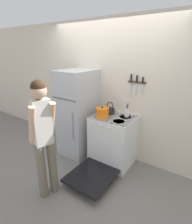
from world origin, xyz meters
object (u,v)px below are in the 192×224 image
Objects in this scene: stove_range at (112,141)px; refrigerator at (78,113)px; tea_kettle at (110,110)px; person at (43,135)px; dutch_oven_pot at (102,113)px; utensil_jar at (127,112)px.

refrigerator is at bearing -178.90° from stove_range.
person is at bearing -100.02° from tea_kettle.
utensil_jar reaches higher than dutch_oven_pot.
stove_range is 0.80× the size of person.
refrigerator reaches higher than utensil_jar.
stove_range is 4.91× the size of utensil_jar.
utensil_jar is (0.33, 0.01, 0.02)m from tea_kettle.
person is (-0.23, -1.33, -0.01)m from tea_kettle.
utensil_jar is at bearing 10.85° from refrigerator.
dutch_oven_pot is 0.25m from tea_kettle.
tea_kettle is (-0.15, 0.16, 0.52)m from stove_range.
utensil_jar reaches higher than stove_range.
utensil_jar is at bearing 1.11° from tea_kettle.
refrigerator is 6.11× the size of utensil_jar.
tea_kettle is (0.62, 0.18, 0.14)m from refrigerator.
person reaches higher than dutch_oven_pot.
refrigerator is 0.98m from utensil_jar.
stove_range is 0.59m from utensil_jar.
tea_kettle is 0.33m from utensil_jar.
stove_range is 1.33m from person.
person is at bearing -108.24° from stove_range.
stove_range is 4.91× the size of dutch_oven_pot.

